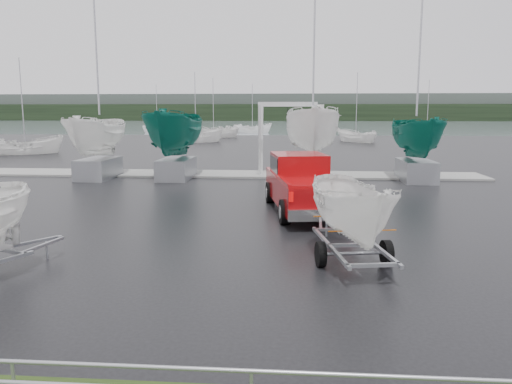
{
  "coord_description": "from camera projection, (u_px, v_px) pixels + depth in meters",
  "views": [
    {
      "loc": [
        4.52,
        -15.16,
        3.65
      ],
      "look_at": [
        3.36,
        -0.22,
        1.2
      ],
      "focal_mm": 35.0,
      "sensor_mm": 36.0,
      "label": 1
    }
  ],
  "objects": [
    {
      "name": "moored_boat_4",
      "position": [
        158.0,
        132.0,
        84.92
      ],
      "size": [
        3.19,
        3.2,
        10.98
      ],
      "rotation": [
        0.0,
        0.0,
        2.48
      ],
      "color": "white",
      "rests_on": "ground"
    },
    {
      "name": "pickup_truck",
      "position": [
        302.0,
        182.0,
        18.36
      ],
      "size": [
        3.08,
        6.38,
        2.03
      ],
      "rotation": [
        0.0,
        0.0,
        0.17
      ],
      "color": "#97080B",
      "rests_on": "ground"
    },
    {
      "name": "moored_boat_2",
      "position": [
        355.0,
        142.0,
        58.6
      ],
      "size": [
        3.31,
        3.32,
        11.11
      ],
      "rotation": [
        0.0,
        0.0,
        3.77
      ],
      "color": "white",
      "rests_on": "ground"
    },
    {
      "name": "moored_boat_0",
      "position": [
        26.0,
        154.0,
        42.42
      ],
      "size": [
        3.3,
        3.28,
        11.12
      ],
      "rotation": [
        0.0,
        0.0,
        2.16
      ],
      "color": "white",
      "rests_on": "ground"
    },
    {
      "name": "far_hill",
      "position": [
        283.0,
        107.0,
        190.19
      ],
      "size": [
        300.0,
        6.0,
        10.0
      ],
      "primitive_type": "cube",
      "color": "#4C5651",
      "rests_on": "ground"
    },
    {
      "name": "mast_rack_2",
      "position": [
        250.0,
        382.0,
        6.14
      ],
      "size": [
        7.0,
        0.56,
        0.06
      ],
      "color": "#979AA0",
      "rests_on": "ground"
    },
    {
      "name": "ground_plane",
      "position": [
        151.0,
        227.0,
        15.85
      ],
      "size": [
        120.0,
        120.0,
        0.0
      ],
      "primitive_type": "plane",
      "color": "black",
      "rests_on": "ground"
    },
    {
      "name": "moored_boat_3",
      "position": [
        426.0,
        136.0,
        72.61
      ],
      "size": [
        4.02,
        4.04,
        11.82
      ],
      "rotation": [
        0.0,
        0.0,
        2.56
      ],
      "color": "white",
      "rests_on": "ground"
    },
    {
      "name": "moored_boat_6",
      "position": [
        214.0,
        138.0,
        68.31
      ],
      "size": [
        3.37,
        3.32,
        11.54
      ],
      "rotation": [
        0.0,
        0.0,
        5.0
      ],
      "color": "white",
      "rests_on": "ground"
    },
    {
      "name": "keelboat_0",
      "position": [
        96.0,
        112.0,
        26.56
      ],
      "size": [
        2.26,
        3.2,
        10.42
      ],
      "color": "#979AA0",
      "rests_on": "ground"
    },
    {
      "name": "keelboat_1",
      "position": [
        175.0,
        102.0,
        26.35
      ],
      "size": [
        2.58,
        3.2,
        7.97
      ],
      "color": "#979AA0",
      "rests_on": "ground"
    },
    {
      "name": "lake",
      "position": [
        275.0,
        127.0,
        114.25
      ],
      "size": [
        300.0,
        300.0,
        0.0
      ],
      "primitive_type": "plane",
      "color": "gray",
      "rests_on": "ground"
    },
    {
      "name": "moored_boat_1",
      "position": [
        196.0,
        142.0,
        57.87
      ],
      "size": [
        3.79,
        3.77,
        11.57
      ],
      "rotation": [
        0.0,
        0.0,
        2.16
      ],
      "color": "white",
      "rests_on": "ground"
    },
    {
      "name": "boat_hoist",
      "position": [
        287.0,
        128.0,
        27.9
      ],
      "size": [
        3.3,
        2.18,
        4.12
      ],
      "color": "silver",
      "rests_on": "ground"
    },
    {
      "name": "treeline",
      "position": [
        283.0,
        112.0,
        182.64
      ],
      "size": [
        300.0,
        8.0,
        6.0
      ],
      "primitive_type": "cube",
      "color": "black",
      "rests_on": "ground"
    },
    {
      "name": "keelboat_2",
      "position": [
        313.0,
        96.0,
        25.55
      ],
      "size": [
        2.76,
        3.2,
        10.93
      ],
      "color": "#979AA0",
      "rests_on": "ground"
    },
    {
      "name": "moored_boat_5",
      "position": [
        252.0,
        133.0,
        83.16
      ],
      "size": [
        2.56,
        2.49,
        11.25
      ],
      "rotation": [
        0.0,
        0.0,
        1.59
      ],
      "color": "white",
      "rests_on": "ground"
    },
    {
      "name": "trailer_hitched",
      "position": [
        354.0,
        159.0,
        11.67
      ],
      "size": [
        1.87,
        3.75,
        4.67
      ],
      "rotation": [
        0.0,
        0.0,
        0.17
      ],
      "color": "#979AA0",
      "rests_on": "ground"
    },
    {
      "name": "keelboat_3",
      "position": [
        419.0,
        114.0,
        25.58
      ],
      "size": [
        2.22,
        3.2,
        10.38
      ],
      "color": "#979AA0",
      "rests_on": "ground"
    },
    {
      "name": "dock",
      "position": [
        216.0,
        174.0,
        28.63
      ],
      "size": [
        30.0,
        3.0,
        0.12
      ],
      "primitive_type": "cube",
      "color": "#979792",
      "rests_on": "ground"
    }
  ]
}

